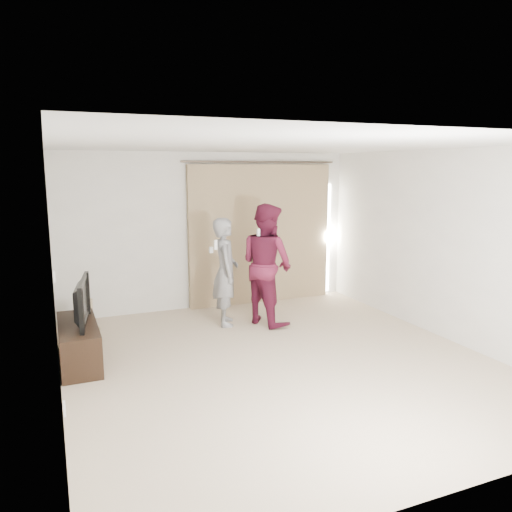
# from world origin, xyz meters

# --- Properties ---
(floor) EXTENTS (5.50, 5.50, 0.00)m
(floor) POSITION_xyz_m (0.00, 0.00, 0.00)
(floor) COLOR #C9B196
(floor) RESTS_ON ground
(wall_back) EXTENTS (5.00, 0.04, 2.60)m
(wall_back) POSITION_xyz_m (0.00, 2.75, 1.30)
(wall_back) COLOR beige
(wall_back) RESTS_ON ground
(wall_left) EXTENTS (0.04, 5.50, 2.60)m
(wall_left) POSITION_xyz_m (-2.50, -0.00, 1.30)
(wall_left) COLOR beige
(wall_left) RESTS_ON ground
(ceiling) EXTENTS (5.00, 5.50, 0.01)m
(ceiling) POSITION_xyz_m (0.00, 0.00, 2.60)
(ceiling) COLOR silver
(ceiling) RESTS_ON wall_back
(curtain) EXTENTS (2.80, 0.11, 2.46)m
(curtain) POSITION_xyz_m (0.91, 2.68, 1.20)
(curtain) COLOR tan
(curtain) RESTS_ON ground
(tv_console) EXTENTS (0.44, 1.29, 0.49)m
(tv_console) POSITION_xyz_m (-2.27, 0.92, 0.25)
(tv_console) COLOR black
(tv_console) RESTS_ON ground
(tv) EXTENTS (0.27, 0.96, 0.55)m
(tv) POSITION_xyz_m (-2.27, 0.92, 0.77)
(tv) COLOR black
(tv) RESTS_ON tv_console
(scratching_post) EXTENTS (0.37, 0.37, 0.49)m
(scratching_post) POSITION_xyz_m (-2.10, 2.06, 0.20)
(scratching_post) COLOR tan
(scratching_post) RESTS_ON ground
(person_man) EXTENTS (0.52, 0.67, 1.62)m
(person_man) POSITION_xyz_m (-0.11, 1.68, 0.81)
(person_man) COLOR gray
(person_man) RESTS_ON ground
(person_woman) EXTENTS (0.94, 1.06, 1.83)m
(person_woman) POSITION_xyz_m (0.49, 1.51, 0.91)
(person_woman) COLOR #5A152D
(person_woman) RESTS_ON ground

